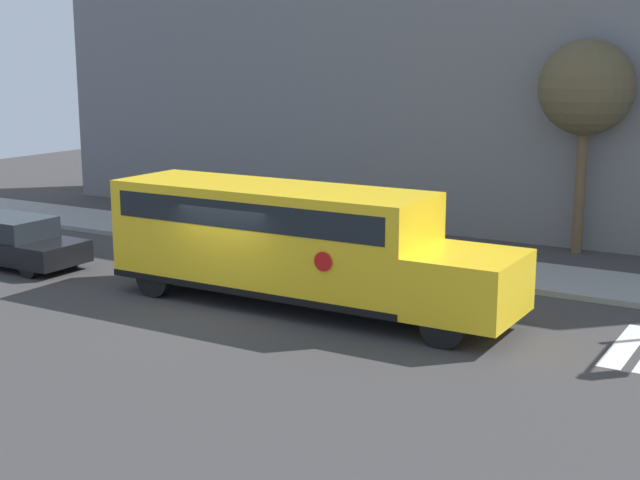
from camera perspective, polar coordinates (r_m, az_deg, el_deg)
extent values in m
plane|color=#3A3838|center=(21.79, -5.78, -4.37)|extent=(60.00, 60.00, 0.00)
cube|color=gray|center=(27.10, 2.38, -0.92)|extent=(44.00, 3.00, 0.15)
cube|color=slate|center=(32.30, 8.08, 11.90)|extent=(32.00, 4.00, 12.30)
cube|color=white|center=(20.07, 18.96, -6.40)|extent=(0.50, 3.20, 0.01)
cube|color=yellow|center=(21.86, -3.15, 0.27)|extent=(8.11, 2.50, 2.47)
cube|color=yellow|center=(19.66, 9.48, -2.84)|extent=(2.20, 2.50, 1.37)
cube|color=black|center=(22.12, -3.11, -2.66)|extent=(8.11, 2.54, 0.16)
cube|color=black|center=(21.73, -3.17, 2.04)|extent=(7.46, 2.53, 0.64)
cylinder|color=red|center=(19.66, 0.18, -1.40)|extent=(0.44, 0.02, 0.44)
cylinder|color=black|center=(20.84, 10.22, -3.84)|extent=(1.00, 0.30, 1.00)
cylinder|color=black|center=(18.90, 7.90, -5.39)|extent=(1.00, 0.30, 1.00)
cylinder|color=black|center=(24.60, -7.25, -1.31)|extent=(1.00, 0.30, 1.00)
cylinder|color=black|center=(22.99, -10.55, -2.36)|extent=(1.00, 0.30, 1.00)
cube|color=black|center=(27.26, -18.82, -0.50)|extent=(4.21, 1.85, 0.62)
cube|color=#1E2328|center=(27.33, -19.25, 0.80)|extent=(2.36, 1.70, 0.59)
cylinder|color=black|center=(26.81, -15.54, -0.95)|extent=(0.64, 0.22, 0.64)
cylinder|color=black|center=(25.76, -18.12, -1.63)|extent=(0.64, 0.22, 0.64)
cylinder|color=black|center=(28.85, -19.38, -0.31)|extent=(0.64, 0.22, 0.64)
cylinder|color=brown|center=(28.41, 16.32, 3.37)|extent=(0.32, 0.32, 4.21)
sphere|color=brown|center=(28.15, 16.67, 9.33)|extent=(2.86, 2.86, 2.86)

